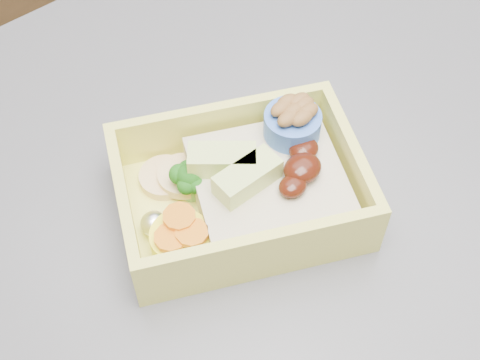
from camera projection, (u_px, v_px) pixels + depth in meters
bento_box at (247, 186)px, 0.45m from camera, size 0.20×0.17×0.06m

